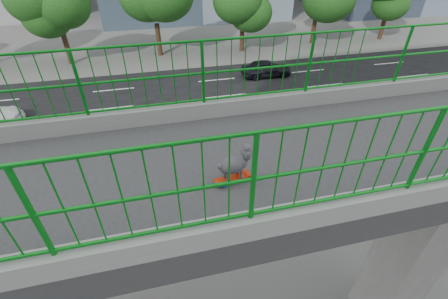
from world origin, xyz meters
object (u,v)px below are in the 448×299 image
car_2 (20,137)px  car_4 (266,68)px  car_1 (148,152)px  skateboard (233,178)px  car_5 (9,221)px  poodle (235,163)px

car_2 → car_4: (-6.40, 16.55, -0.02)m
car_1 → car_2: car_1 is taller
skateboard → car_4: 21.84m
car_5 → skateboard: bearing=47.6°
car_4 → skateboard: bearing=157.3°
poodle → car_1: bearing=179.3°
car_1 → skateboard: bearing=10.1°
poodle → skateboard: bearing=-90.0°
skateboard → car_4: (-19.28, 8.06, -6.37)m
poodle → car_2: size_ratio=0.11×
skateboard → car_4: bearing=146.4°
poodle → car_4: size_ratio=0.14×
skateboard → car_2: size_ratio=0.11×
car_5 → car_1: bearing=120.8°
car_1 → car_4: size_ratio=1.21×
car_2 → car_5: (6.40, 1.39, 0.06)m
poodle → car_1: 11.79m
skateboard → car_5: skateboard is taller
poodle → car_4: bearing=146.4°
car_1 → car_5: (3.20, -5.37, -0.04)m
skateboard → car_2: (-12.88, -8.48, -6.35)m
skateboard → poodle: bearing=90.0°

